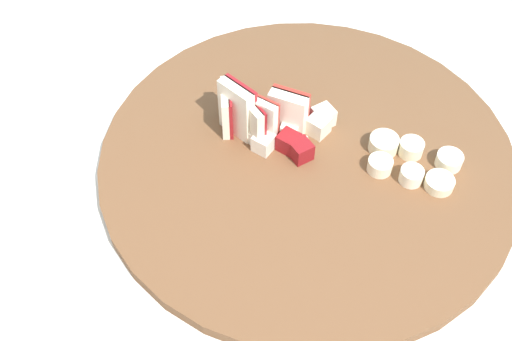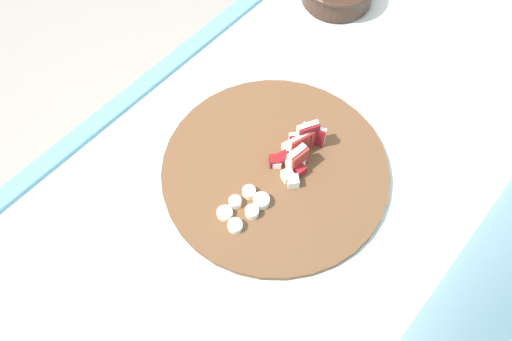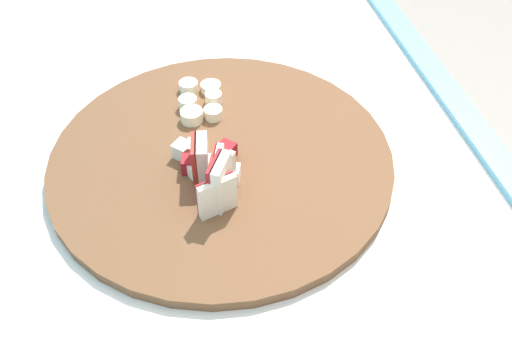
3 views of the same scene
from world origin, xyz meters
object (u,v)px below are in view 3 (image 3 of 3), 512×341
object	(u,v)px
apple_dice_pile	(208,160)
banana_slice_rows	(199,101)
apple_wedge_fan	(214,176)
cutting_board	(221,158)

from	to	relation	value
apple_dice_pile	banana_slice_rows	distance (m)	0.12
apple_wedge_fan	apple_dice_pile	xyz separation A→B (m)	(0.04, 0.00, -0.02)
apple_dice_pile	cutting_board	bearing A→B (deg)	-46.94
cutting_board	apple_dice_pile	size ratio (longest dim) A/B	5.02
cutting_board	banana_slice_rows	size ratio (longest dim) A/B	4.51
cutting_board	apple_wedge_fan	distance (m)	0.07
cutting_board	apple_wedge_fan	world-z (taller)	apple_wedge_fan
apple_wedge_fan	apple_dice_pile	world-z (taller)	apple_wedge_fan
cutting_board	apple_wedge_fan	size ratio (longest dim) A/B	4.44
apple_wedge_fan	banana_slice_rows	distance (m)	0.16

